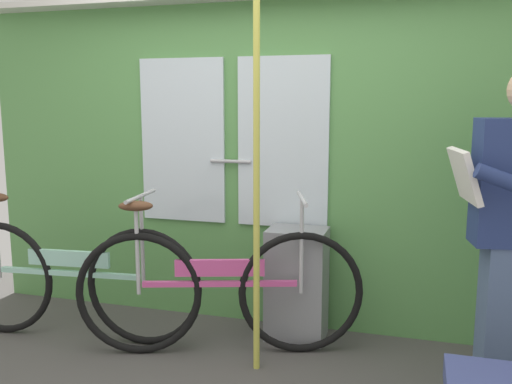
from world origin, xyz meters
TOP-DOWN VIEW (x-y plane):
  - train_door_wall at (-0.01, 1.12)m, footprint 4.06×0.28m
  - bicycle_near_door at (-0.11, 0.56)m, footprint 1.64×0.63m
  - bicycle_leaning_behind at (-1.09, 0.49)m, footprint 1.72×0.44m
  - trash_bin_by_wall at (0.29, 0.91)m, footprint 0.37×0.28m
  - handrail_pole at (0.16, 0.43)m, footprint 0.04×0.04m

SIDE VIEW (x-z plane):
  - trash_bin_by_wall at x=0.29m, z-range 0.00..0.71m
  - bicycle_leaning_behind at x=-1.09m, z-range -0.08..0.87m
  - bicycle_near_door at x=-0.11m, z-range -0.08..0.87m
  - handrail_pole at x=0.16m, z-range 0.00..2.13m
  - train_door_wall at x=-0.01m, z-range 0.05..2.22m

